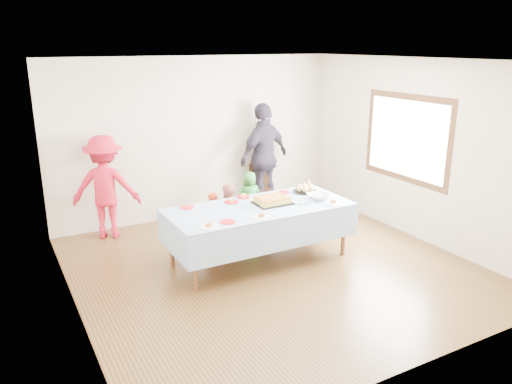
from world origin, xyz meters
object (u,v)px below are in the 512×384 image
dining_chair (260,185)px  party_table (260,210)px  birthday_cake (272,201)px  adult_left (106,187)px

dining_chair → party_table: bearing=-100.2°
birthday_cake → party_table: bearing=-172.4°
birthday_cake → dining_chair: (0.82, 1.81, -0.35)m
birthday_cake → dining_chair: birthday_cake is taller
dining_chair → adult_left: bearing=-162.1°
party_table → adult_left: size_ratio=1.57×
party_table → adult_left: bearing=130.4°
party_table → adult_left: (-1.62, 1.90, 0.07)m
dining_chair → adult_left: size_ratio=0.53×
dining_chair → adult_left: 2.68m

